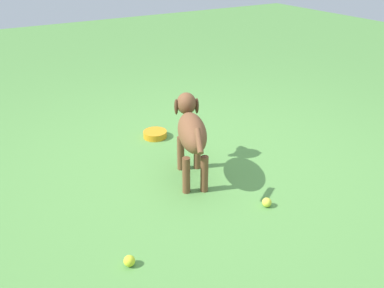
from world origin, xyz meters
TOP-DOWN VIEW (x-y plane):
  - ground at (0.00, 0.00)m, footprint 14.00×14.00m
  - dog at (0.18, 0.06)m, footprint 0.43×0.82m
  - tennis_ball_0 at (-0.06, 0.69)m, footprint 0.07×0.07m
  - tennis_ball_1 at (0.98, 0.73)m, footprint 0.07×0.07m
  - water_bowl at (0.10, -0.71)m, footprint 0.22×0.22m

SIDE VIEW (x-z plane):
  - ground at x=0.00m, z-range 0.00..0.00m
  - water_bowl at x=0.10m, z-range 0.00..0.06m
  - tennis_ball_0 at x=-0.06m, z-range 0.00..0.07m
  - tennis_ball_1 at x=0.98m, z-range 0.00..0.07m
  - dog at x=0.18m, z-range 0.09..0.69m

